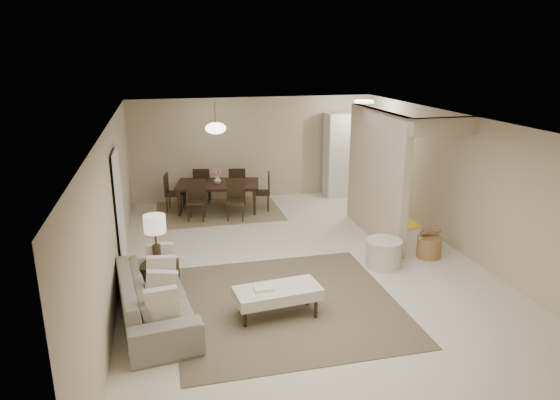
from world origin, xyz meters
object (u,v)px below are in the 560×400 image
object	(u,v)px
wicker_basket	(429,247)
ottoman_bench	(278,294)
sofa	(155,297)
side_table	(159,280)
dining_table	(218,197)
round_pouf	(383,254)
pantry_cabinet	(348,155)

from	to	relation	value
wicker_basket	ottoman_bench	bearing A→B (deg)	-155.94
sofa	side_table	world-z (taller)	sofa
sofa	wicker_basket	size ratio (longest dim) A/B	5.22
dining_table	round_pouf	bearing A→B (deg)	-46.67
side_table	round_pouf	world-z (taller)	side_table
wicker_basket	dining_table	world-z (taller)	dining_table
sofa	dining_table	xyz separation A→B (m)	(1.41, 4.67, -0.00)
ottoman_bench	pantry_cabinet	bearing A→B (deg)	54.63
pantry_cabinet	sofa	distance (m)	7.15
round_pouf	dining_table	xyz separation A→B (m)	(-2.38, 3.78, 0.09)
ottoman_bench	side_table	distance (m)	1.88
pantry_cabinet	ottoman_bench	world-z (taller)	pantry_cabinet
ottoman_bench	wicker_basket	world-z (taller)	ottoman_bench
round_pouf	pantry_cabinet	bearing A→B (deg)	77.04
ottoman_bench	dining_table	distance (m)	4.98
ottoman_bench	sofa	bearing A→B (deg)	163.87
side_table	sofa	bearing A→B (deg)	-94.19
pantry_cabinet	ottoman_bench	xyz separation A→B (m)	(-3.15, -5.56, -0.71)
pantry_cabinet	wicker_basket	distance (m)	4.25
sofa	wicker_basket	bearing A→B (deg)	-84.35
round_pouf	dining_table	world-z (taller)	dining_table
round_pouf	wicker_basket	size ratio (longest dim) A/B	1.41
pantry_cabinet	sofa	world-z (taller)	pantry_cabinet
ottoman_bench	round_pouf	xyz separation A→B (m)	(2.14, 1.19, -0.10)
pantry_cabinet	dining_table	distance (m)	3.51
round_pouf	dining_table	distance (m)	4.47
sofa	side_table	size ratio (longest dim) A/B	4.28
dining_table	ottoman_bench	bearing A→B (deg)	-76.12
pantry_cabinet	wicker_basket	world-z (taller)	pantry_cabinet
sofa	side_table	xyz separation A→B (m)	(0.05, 0.68, -0.07)
pantry_cabinet	sofa	xyz separation A→B (m)	(-4.80, -5.26, -0.72)
pantry_cabinet	wicker_basket	size ratio (longest dim) A/B	4.83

